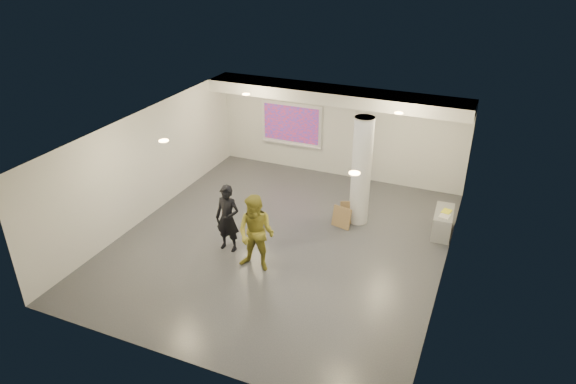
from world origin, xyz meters
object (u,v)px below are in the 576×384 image
at_px(column, 361,172).
at_px(woman, 228,218).
at_px(man, 256,234).
at_px(projection_screen, 291,124).
at_px(credenza, 443,222).

height_order(column, woman, column).
bearing_deg(woman, man, -24.71).
height_order(projection_screen, man, projection_screen).
distance_m(woman, man, 1.12).
height_order(woman, man, man).
height_order(credenza, woman, woman).
distance_m(column, credenza, 2.52).
distance_m(projection_screen, credenza, 5.96).
relative_size(woman, man, 0.92).
relative_size(column, woman, 1.72).
bearing_deg(projection_screen, column, -40.56).
distance_m(column, man, 3.51).
distance_m(projection_screen, man, 5.96).
distance_m(projection_screen, woman, 5.33).
distance_m(column, projection_screen, 4.08).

